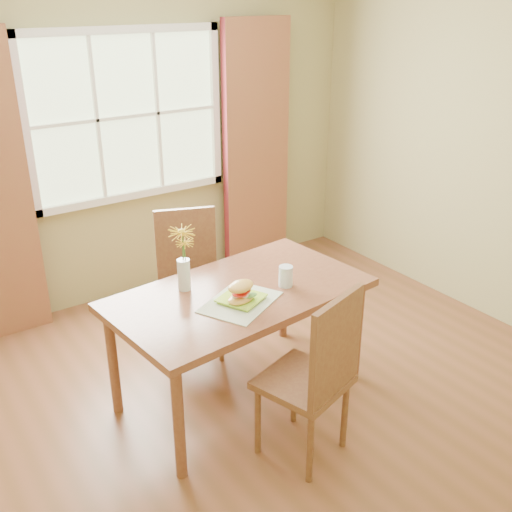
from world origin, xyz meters
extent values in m
cube|color=brown|center=(0.00, 0.00, -0.01)|extent=(4.20, 3.80, 0.02)
cube|color=tan|center=(0.00, 1.91, 1.35)|extent=(4.20, 0.02, 2.70)
cube|color=tan|center=(2.11, 0.00, 1.35)|extent=(0.02, 3.80, 2.70)
cube|color=beige|center=(0.00, 1.88, 1.50)|extent=(1.50, 0.02, 1.20)
cube|color=white|center=(0.00, 1.85, 2.13)|extent=(1.62, 0.04, 0.06)
cube|color=white|center=(0.00, 1.85, 0.87)|extent=(1.62, 0.04, 0.06)
cube|color=white|center=(-0.78, 1.85, 1.50)|extent=(0.06, 0.04, 1.32)
cube|color=white|center=(0.78, 1.85, 1.50)|extent=(0.06, 0.04, 1.32)
cube|color=white|center=(0.00, 1.85, 1.50)|extent=(1.50, 0.03, 0.02)
cube|color=maroon|center=(1.15, 1.78, 1.10)|extent=(0.65, 0.08, 2.20)
cube|color=brown|center=(-0.10, 0.14, 0.73)|extent=(1.61, 1.01, 0.05)
cylinder|color=brown|center=(-0.76, -0.28, 0.35)|extent=(0.06, 0.06, 0.70)
cylinder|color=brown|center=(0.62, -0.15, 0.35)|extent=(0.06, 0.06, 0.70)
cylinder|color=brown|center=(-0.83, 0.43, 0.35)|extent=(0.06, 0.06, 0.70)
cylinder|color=brown|center=(0.55, 0.56, 0.35)|extent=(0.06, 0.06, 0.70)
cube|color=brown|center=(-0.10, -0.48, 0.46)|extent=(0.53, 0.53, 0.04)
cube|color=brown|center=(-0.05, -0.67, 0.76)|extent=(0.42, 0.16, 0.55)
cylinder|color=brown|center=(-0.22, -0.70, 0.22)|extent=(0.04, 0.04, 0.44)
cylinder|color=brown|center=(0.11, -0.60, 0.22)|extent=(0.04, 0.04, 0.44)
cylinder|color=brown|center=(-0.32, -0.36, 0.22)|extent=(0.04, 0.04, 0.44)
cylinder|color=brown|center=(0.01, -0.26, 0.22)|extent=(0.04, 0.04, 0.44)
cube|color=brown|center=(-0.10, 0.76, 0.46)|extent=(0.55, 0.55, 0.04)
cube|color=brown|center=(-0.03, 0.94, 0.75)|extent=(0.41, 0.19, 0.55)
cylinder|color=brown|center=(-0.32, 0.66, 0.22)|extent=(0.04, 0.04, 0.44)
cylinder|color=brown|center=(0.00, 0.54, 0.22)|extent=(0.04, 0.04, 0.44)
cylinder|color=brown|center=(-0.20, 0.98, 0.22)|extent=(0.04, 0.04, 0.44)
cylinder|color=brown|center=(0.12, 0.86, 0.22)|extent=(0.04, 0.04, 0.44)
cube|color=beige|center=(-0.18, 0.01, 0.75)|extent=(0.55, 0.50, 0.01)
cube|color=#A7E138|center=(-0.17, 0.02, 0.76)|extent=(0.30, 0.30, 0.01)
ellipsoid|color=#F7CD54|center=(-0.19, -0.01, 0.79)|extent=(0.19, 0.15, 0.05)
ellipsoid|color=#4C8C2D|center=(-0.15, -0.03, 0.81)|extent=(0.10, 0.06, 0.01)
cylinder|color=red|center=(-0.20, -0.01, 0.83)|extent=(0.09, 0.09, 0.01)
cylinder|color=red|center=(-0.17, 0.00, 0.83)|extent=(0.08, 0.08, 0.01)
ellipsoid|color=#F7CD54|center=(-0.19, -0.01, 0.87)|extent=(0.19, 0.15, 0.06)
cylinder|color=silver|center=(0.16, 0.03, 0.81)|extent=(0.09, 0.09, 0.13)
cylinder|color=silver|center=(0.16, 0.03, 0.80)|extent=(0.08, 0.08, 0.11)
cylinder|color=silver|center=(-0.36, 0.34, 0.85)|extent=(0.08, 0.08, 0.19)
cylinder|color=silver|center=(-0.36, 0.34, 0.80)|extent=(0.07, 0.07, 0.10)
cylinder|color=#3D7028|center=(-0.36, 0.34, 0.93)|extent=(0.01, 0.01, 0.37)
cylinder|color=#3D7028|center=(-0.35, 0.33, 0.90)|extent=(0.01, 0.01, 0.30)
camera|label=1|loc=(-1.83, -2.54, 2.40)|focal=42.00mm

